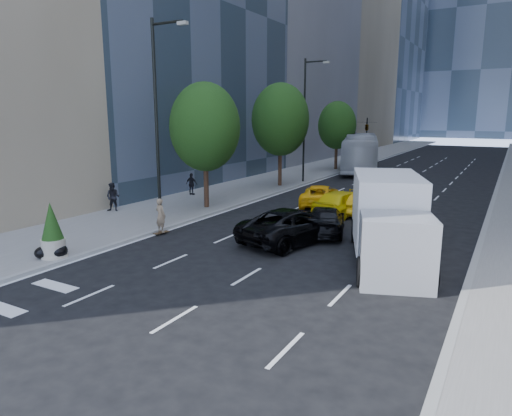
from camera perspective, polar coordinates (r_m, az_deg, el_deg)
The scene contains 22 objects.
ground at distance 17.04m, azimuth -4.08°, elevation -7.96°, with size 160.00×160.00×0.00m, color black.
sidewalk_left at distance 47.25m, azimuth 7.02°, elevation 4.67°, with size 6.00×120.00×0.15m, color slate.
tower_left_end at distance 112.45m, azimuth 14.06°, elevation 23.75°, with size 20.00×28.00×60.00m, color #2B3742.
lamp_near at distance 23.11m, azimuth -12.06°, elevation 11.63°, with size 2.13×0.22×10.00m.
lamp_far at distance 38.50m, azimuth 6.31°, elevation 11.69°, with size 2.13×0.22×10.00m.
tree_near at distance 27.58m, azimuth -6.40°, elevation 10.01°, with size 4.20×4.20×7.46m.
tree_mid at distance 36.15m, azimuth 3.07°, elevation 10.97°, with size 4.50×4.50×7.99m.
tree_far at distance 48.14m, azimuth 10.10°, elevation 10.14°, with size 3.90×3.90×6.92m.
traffic_signal at distance 55.53m, azimuth 13.69°, elevation 9.76°, with size 2.48×0.53×5.20m.
skateboarder at distance 22.41m, azimuth -11.83°, elevation -1.20°, with size 0.60×0.40×1.66m, color #816B50.
black_sedan_lincoln at distance 20.79m, azimuth 4.70°, elevation -2.14°, with size 2.57×5.58×1.55m, color black.
black_sedan_mercedes at distance 22.45m, azimuth 8.59°, elevation -1.51°, with size 1.85×4.55×1.32m, color black.
taxi_a at distance 26.70m, azimuth 10.58°, elevation 0.73°, with size 1.78×4.43×1.51m, color yellow.
taxi_b at distance 27.36m, azimuth 12.58°, elevation 0.68°, with size 1.38×3.96×1.30m, color #D0980A.
taxi_c at distance 29.37m, azimuth 7.98°, elevation 1.59°, with size 2.17×4.71×1.31m, color #FFB90D.
taxi_d at distance 30.29m, azimuth 14.31°, elevation 1.64°, with size 1.83×4.50×1.31m, color yellow.
city_bus at distance 48.13m, azimuth 12.94°, elevation 6.77°, with size 3.18×13.60×3.79m, color silver.
box_truck at distance 18.54m, azimuth 16.22°, elevation -1.36°, with size 4.69×7.38×3.32m.
pedestrian_a at distance 27.84m, azimuth -17.44°, elevation 1.32°, with size 0.81×0.63×1.68m, color black.
pedestrian_b at distance 32.38m, azimuth -8.04°, elevation 2.99°, with size 0.90×0.37×1.53m, color black.
planter_shrub at distance 19.65m, azimuth -24.13°, elevation -2.66°, with size 0.92×0.92×2.21m.
garbage_bags at distance 19.74m, azimuth -24.12°, elevation -5.00°, with size 1.08×1.04×0.54m.
Camera 1 is at (8.94, -13.35, 5.70)m, focal length 32.00 mm.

